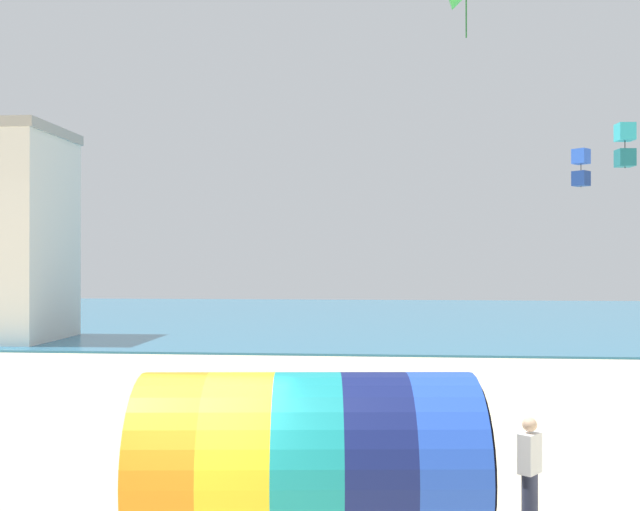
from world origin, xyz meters
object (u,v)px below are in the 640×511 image
(kite_handler, at_px, (530,471))
(kite_cyan_box, at_px, (625,145))
(kite_blue_box, at_px, (581,168))
(giant_inflatable_tube, at_px, (310,462))

(kite_handler, height_order, kite_cyan_box, kite_cyan_box)
(kite_cyan_box, height_order, kite_blue_box, kite_cyan_box)
(kite_handler, relative_size, kite_blue_box, 1.21)
(giant_inflatable_tube, distance_m, kite_blue_box, 18.00)
(kite_handler, distance_m, kite_blue_box, 16.00)
(kite_cyan_box, xyz_separation_m, kite_blue_box, (-0.19, 3.77, -0.16))
(kite_handler, height_order, kite_blue_box, kite_blue_box)
(kite_cyan_box, relative_size, kite_blue_box, 0.99)
(giant_inflatable_tube, xyz_separation_m, kite_handler, (3.18, 1.14, -0.39))
(kite_handler, bearing_deg, giant_inflatable_tube, -160.34)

